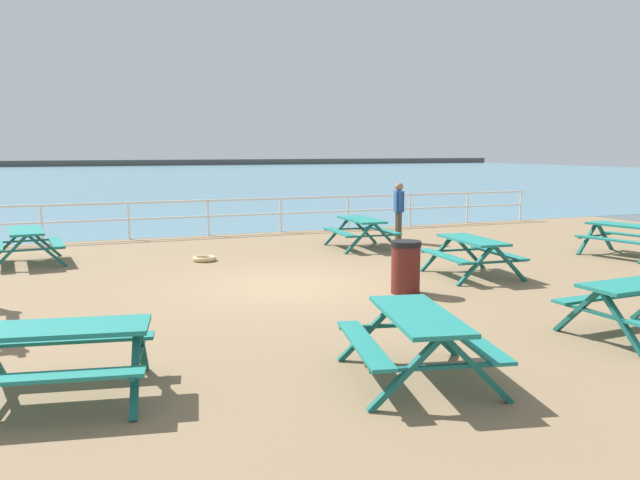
{
  "coord_description": "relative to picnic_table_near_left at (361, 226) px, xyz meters",
  "views": [
    {
      "loc": [
        -3.93,
        -11.4,
        2.58
      ],
      "look_at": [
        0.69,
        0.33,
        0.8
      ],
      "focal_mm": 36.21,
      "sensor_mm": 36.0,
      "label": 1
    }
  ],
  "objects": [
    {
      "name": "picnic_table_corner",
      "position": [
        -7.3,
        -8.23,
        0.0
      ],
      "size": [
        2.05,
        1.82,
        0.8
      ],
      "rotation": [
        0.0,
        0.0,
        -0.19
      ],
      "color": "#1E7A70",
      "rests_on": "ground"
    },
    {
      "name": "picnic_table_near_left",
      "position": [
        0.0,
        0.0,
        0.0
      ],
      "size": [
        1.62,
        1.87,
        0.8
      ],
      "rotation": [
        0.0,
        0.0,
        1.52
      ],
      "color": "#1E7A70",
      "rests_on": "ground"
    },
    {
      "name": "picnic_table_seaward",
      "position": [
        -3.58,
        -9.12,
        0.0
      ],
      "size": [
        1.86,
        2.08,
        0.8
      ],
      "rotation": [
        0.0,
        0.0,
        1.36
      ],
      "color": "#1E7A70",
      "rests_on": "ground"
    },
    {
      "name": "picnic_table_near_right",
      "position": [
        0.48,
        -4.27,
        0.0
      ],
      "size": [
        1.66,
        1.91,
        0.8
      ],
      "rotation": [
        0.0,
        0.0,
        1.49
      ],
      "color": "#1E7A70",
      "rests_on": "ground"
    },
    {
      "name": "ground_plane",
      "position": [
        -3.23,
        -3.81,
        -0.68
      ],
      "size": [
        30.0,
        24.0,
        0.2
      ],
      "primitive_type": "cube",
      "color": "#846B4C"
    },
    {
      "name": "visitor",
      "position": [
        1.42,
        0.6,
        0.36
      ],
      "size": [
        0.3,
        0.52,
        1.66
      ],
      "rotation": [
        0.0,
        0.0,
        2.88
      ],
      "color": "#4C4233",
      "rests_on": "ground"
    },
    {
      "name": "seaward_railing",
      "position": [
        -3.23,
        3.94,
        0.18
      ],
      "size": [
        23.07,
        0.07,
        1.08
      ],
      "color": "white",
      "rests_on": "ground"
    },
    {
      "name": "litter_bin",
      "position": [
        -1.54,
        -5.15,
        -0.1
      ],
      "size": [
        0.55,
        0.55,
        0.95
      ],
      "color": "#591E19",
      "rests_on": "ground"
    },
    {
      "name": "picnic_table_mid_centre",
      "position": [
        -8.05,
        0.67,
        0.0
      ],
      "size": [
        1.67,
        1.91,
        0.8
      ],
      "rotation": [
        0.0,
        0.0,
        1.65
      ],
      "color": "#1E7A70",
      "rests_on": "ground"
    },
    {
      "name": "rope_coil",
      "position": [
        -4.24,
        -0.47,
        -0.53
      ],
      "size": [
        0.55,
        0.55,
        0.11
      ],
      "primitive_type": "torus",
      "color": "tan",
      "rests_on": "ground"
    },
    {
      "name": "distant_shoreline",
      "position": [
        -3.23,
        91.94,
        -0.58
      ],
      "size": [
        142.0,
        6.0,
        1.8
      ],
      "primitive_type": "cube",
      "color": "#4C4C47",
      "rests_on": "ground"
    },
    {
      "name": "sea_band",
      "position": [
        -3.23,
        48.94,
        -0.58
      ],
      "size": [
        142.0,
        90.0,
        0.01
      ],
      "primitive_type": "cube",
      "color": "teal",
      "rests_on": "ground"
    },
    {
      "name": "picnic_table_far_left",
      "position": [
        5.41,
        -3.54,
        0.0
      ],
      "size": [
        1.89,
        2.1,
        0.8
      ],
      "rotation": [
        0.0,
        0.0,
        1.81
      ],
      "color": "#1E7A70",
      "rests_on": "ground"
    }
  ]
}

